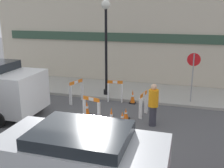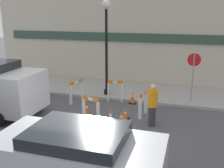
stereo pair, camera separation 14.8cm
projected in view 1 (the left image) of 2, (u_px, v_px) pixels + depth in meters
ground_plane at (82, 144)px, 8.76m from camera, size 60.00×60.00×0.00m
sidewalk_slab at (125, 90)px, 14.43m from camera, size 18.00×3.30×0.12m
storefront_facade at (132, 38)px, 15.30m from camera, size 18.00×0.22×5.50m
streetlamp_post at (106, 35)px, 12.77m from camera, size 0.44×0.44×4.67m
stop_sign at (193, 70)px, 12.05m from camera, size 0.60×0.06×2.32m
barricade_0 at (115, 91)px, 12.64m from camera, size 0.74×0.23×1.08m
barricade_1 at (76, 91)px, 12.57m from camera, size 0.40×0.91×1.09m
barricade_2 at (91, 109)px, 10.32m from camera, size 0.78×0.34×1.05m
barricade_3 at (143, 104)px, 10.95m from camera, size 0.26×0.75×1.03m
traffic_cone_0 at (133, 97)px, 12.52m from camera, size 0.30×0.30×0.67m
traffic_cone_1 at (126, 114)px, 10.68m from camera, size 0.30×0.30×0.48m
traffic_cone_2 at (111, 117)px, 10.05m from camera, size 0.30×0.30×0.74m
traffic_cone_3 at (122, 118)px, 10.26m from camera, size 0.30×0.30×0.50m
traffic_cone_4 at (87, 109)px, 11.02m from camera, size 0.30×0.30×0.67m
person_worker at (153, 104)px, 9.92m from camera, size 0.52×0.52×1.67m
parked_car_1 at (82, 160)px, 6.01m from camera, size 3.91×1.97×1.76m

